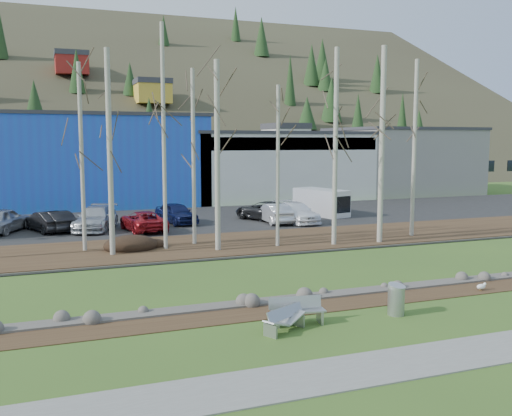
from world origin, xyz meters
name	(u,v)px	position (x,y,z in m)	size (l,w,h in m)	color
ground	(374,320)	(0.00, 0.00, 0.00)	(200.00, 200.00, 0.00)	#3A5820
footpath	(443,356)	(0.00, -3.50, 0.02)	(80.00, 2.00, 0.04)	slate
dirt_strip	(343,302)	(0.00, 2.10, 0.01)	(80.00, 1.80, 0.03)	#382616
near_bank_rocks	(330,296)	(0.00, 3.10, 0.00)	(80.00, 0.80, 0.50)	#47423D
river	(287,273)	(0.00, 7.20, 0.00)	(80.00, 8.00, 0.90)	black
far_bank_rocks	(255,256)	(0.00, 11.30, 0.00)	(80.00, 0.80, 0.46)	#47423D
far_bank	(235,244)	(0.00, 14.50, 0.07)	(80.00, 7.00, 0.15)	#382616
parking_lot	(190,220)	(0.00, 25.00, 0.07)	(80.00, 14.00, 0.14)	black
building_blue	(89,160)	(-6.00, 39.00, 4.16)	(20.40, 12.24, 8.30)	blue
building_white	(270,165)	(12.00, 38.98, 3.41)	(18.36, 12.24, 6.80)	silver
building_grey	(401,160)	(28.00, 39.00, 3.66)	(14.28, 12.24, 7.30)	gray
hillside	(103,70)	(0.00, 84.00, 17.50)	(160.00, 72.00, 35.00)	#302A1E
bench_intact	(297,311)	(-2.56, 0.50, 0.44)	(1.81, 0.78, 0.88)	#9DA0A2
bench_damaged	(285,320)	(-3.22, 0.01, 0.37)	(1.68, 1.22, 0.72)	#9DA0A2
litter_bin	(396,301)	(0.98, 0.20, 0.49)	(0.56, 0.56, 0.97)	#9DA0A2
seagull	(481,286)	(5.94, 1.65, 0.18)	(0.46, 0.21, 0.33)	gold
dirt_mound	(131,244)	(-5.85, 14.53, 0.43)	(2.84, 2.00, 0.56)	black
birch_1	(82,158)	(-8.14, 15.10, 5.01)	(0.21, 0.21, 9.72)	#BCB8AB
birch_2	(110,153)	(-6.90, 13.46, 5.28)	(0.27, 0.27, 10.25)	#BCB8AB
birch_3	(164,138)	(-4.05, 14.08, 6.04)	(0.21, 0.21, 11.78)	#BCB8AB
birch_4	(217,156)	(-1.53, 12.79, 5.08)	(0.29, 0.29, 9.86)	#BCB8AB
birch_5	(194,157)	(-2.24, 14.96, 4.97)	(0.22, 0.22, 9.65)	#BCB8AB
birch_6	(278,167)	(1.86, 12.71, 4.50)	(0.20, 0.20, 8.69)	#BCB8AB
birch_7	(382,146)	(7.77, 11.79, 5.62)	(0.30, 0.30, 10.93)	#BCB8AB
birch_8	(335,148)	(4.99, 12.06, 5.52)	(0.26, 0.26, 10.73)	#BCB8AB
birch_9	(414,149)	(10.84, 13.01, 5.40)	(0.24, 0.24, 10.51)	#BCB8AB
car_0	(3,220)	(-12.56, 23.05, 0.94)	(1.88, 4.67, 1.59)	#BBBABD
car_1	(55,221)	(-9.46, 22.49, 0.79)	(1.38, 3.97, 1.31)	black
car_2	(143,221)	(-4.18, 20.54, 0.78)	(2.14, 4.64, 1.29)	maroon
car_3	(96,218)	(-6.98, 22.08, 0.89)	(2.10, 5.17, 1.50)	#A6A9AD
car_4	(176,213)	(-1.45, 23.08, 0.86)	(1.71, 4.24, 1.45)	#121A45
car_5	(274,213)	(5.04, 20.91, 0.83)	(1.46, 4.18, 1.38)	silver
car_6	(265,211)	(5.02, 22.55, 0.83)	(2.28, 4.95, 1.38)	#29292B
car_7	(296,212)	(6.58, 20.66, 0.84)	(1.97, 4.86, 1.41)	white
car_9	(46,221)	(-9.99, 22.49, 0.79)	(1.38, 3.97, 1.31)	black
van_white	(323,202)	(10.10, 23.38, 1.15)	(3.02, 4.95, 2.02)	silver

